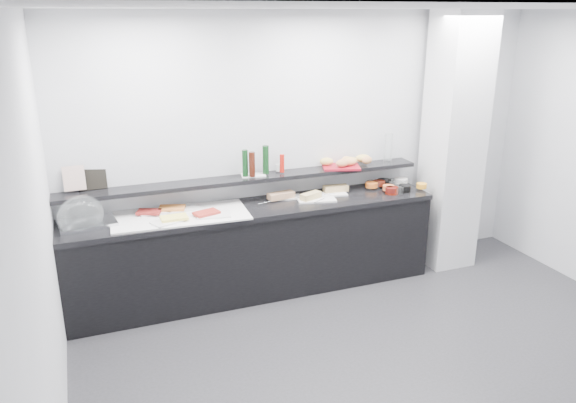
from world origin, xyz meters
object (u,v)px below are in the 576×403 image
object	(u,v)px
cloche_base	(87,224)
carafe	(388,148)
sandwich_plate_mid	(317,200)
framed_print	(92,175)
condiment_tray	(253,175)
bread_tray	(341,167)

from	to	relation	value
cloche_base	carafe	world-z (taller)	carafe
cloche_base	sandwich_plate_mid	world-z (taller)	cloche_base
framed_print	cloche_base	bearing A→B (deg)	-108.80
cloche_base	condiment_tray	distance (m)	1.60
sandwich_plate_mid	carafe	bearing A→B (deg)	27.23
cloche_base	sandwich_plate_mid	bearing A→B (deg)	-8.84
bread_tray	framed_print	bearing A→B (deg)	-165.78
bread_tray	carafe	size ratio (longest dim) A/B	1.24
sandwich_plate_mid	carafe	distance (m)	1.04
cloche_base	framed_print	xyz separation A→B (m)	(0.09, 0.27, 0.36)
sandwich_plate_mid	framed_print	xyz separation A→B (m)	(-2.06, 0.35, 0.37)
bread_tray	cloche_base	bearing A→B (deg)	-159.52
sandwich_plate_mid	condiment_tray	bearing A→B (deg)	169.30
bread_tray	carafe	bearing A→B (deg)	22.41
cloche_base	carafe	xyz separation A→B (m)	(3.08, 0.17, 0.38)
sandwich_plate_mid	condiment_tray	xyz separation A→B (m)	(-0.58, 0.24, 0.25)
cloche_base	carafe	bearing A→B (deg)	-3.50
framed_print	bread_tray	size ratio (longest dim) A/B	0.70
framed_print	condiment_tray	xyz separation A→B (m)	(1.49, -0.11, -0.12)
framed_print	condiment_tray	distance (m)	1.50
sandwich_plate_mid	cloche_base	bearing A→B (deg)	-170.03
sandwich_plate_mid	carafe	world-z (taller)	carafe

